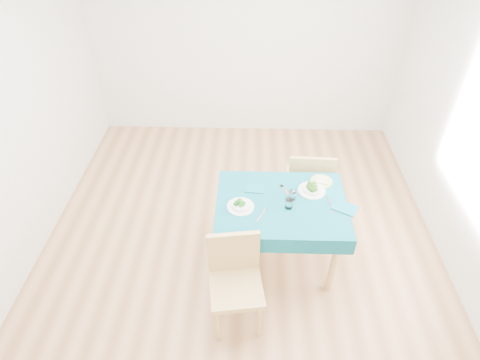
{
  "coord_description": "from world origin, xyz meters",
  "views": [
    {
      "loc": [
        0.09,
        -2.77,
        3.1
      ],
      "look_at": [
        0.0,
        0.0,
        0.85
      ],
      "focal_mm": 30.0,
      "sensor_mm": 36.0,
      "label": 1
    }
  ],
  "objects_px": {
    "chair_near": "(236,281)",
    "bowl_near": "(241,204)",
    "bowl_far": "(312,188)",
    "chair_far": "(309,169)",
    "table": "(279,233)",
    "side_plate": "(321,181)"
  },
  "relations": [
    {
      "from": "table",
      "to": "chair_far",
      "type": "distance_m",
      "value": 0.84
    },
    {
      "from": "table",
      "to": "bowl_far",
      "type": "xyz_separation_m",
      "value": [
        0.28,
        0.16,
        0.42
      ]
    },
    {
      "from": "chair_near",
      "to": "bowl_near",
      "type": "relative_size",
      "value": 4.47
    },
    {
      "from": "chair_far",
      "to": "bowl_far",
      "type": "relative_size",
      "value": 4.58
    },
    {
      "from": "chair_near",
      "to": "bowl_far",
      "type": "distance_m",
      "value": 1.08
    },
    {
      "from": "chair_near",
      "to": "bowl_near",
      "type": "xyz_separation_m",
      "value": [
        0.02,
        0.59,
        0.27
      ]
    },
    {
      "from": "chair_far",
      "to": "chair_near",
      "type": "bearing_deg",
      "value": 65.31
    },
    {
      "from": "chair_near",
      "to": "chair_far",
      "type": "relative_size",
      "value": 0.92
    },
    {
      "from": "table",
      "to": "bowl_far",
      "type": "bearing_deg",
      "value": 30.42
    },
    {
      "from": "chair_near",
      "to": "bowl_near",
      "type": "distance_m",
      "value": 0.65
    },
    {
      "from": "bowl_far",
      "to": "table",
      "type": "bearing_deg",
      "value": -149.58
    },
    {
      "from": "chair_far",
      "to": "side_plate",
      "type": "height_order",
      "value": "chair_far"
    },
    {
      "from": "bowl_far",
      "to": "bowl_near",
      "type": "bearing_deg",
      "value": -159.78
    },
    {
      "from": "table",
      "to": "chair_far",
      "type": "xyz_separation_m",
      "value": [
        0.34,
        0.75,
        0.19
      ]
    },
    {
      "from": "chair_near",
      "to": "side_plate",
      "type": "bearing_deg",
      "value": 43.65
    },
    {
      "from": "side_plate",
      "to": "chair_far",
      "type": "bearing_deg",
      "value": 95.61
    },
    {
      "from": "table",
      "to": "bowl_near",
      "type": "height_order",
      "value": "bowl_near"
    },
    {
      "from": "table",
      "to": "chair_near",
      "type": "height_order",
      "value": "chair_near"
    },
    {
      "from": "chair_far",
      "to": "bowl_far",
      "type": "bearing_deg",
      "value": 86.18
    },
    {
      "from": "chair_far",
      "to": "bowl_near",
      "type": "bearing_deg",
      "value": 51.86
    },
    {
      "from": "chair_near",
      "to": "bowl_near",
      "type": "bearing_deg",
      "value": 80.27
    },
    {
      "from": "bowl_far",
      "to": "chair_far",
      "type": "bearing_deg",
      "value": 84.07
    }
  ]
}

